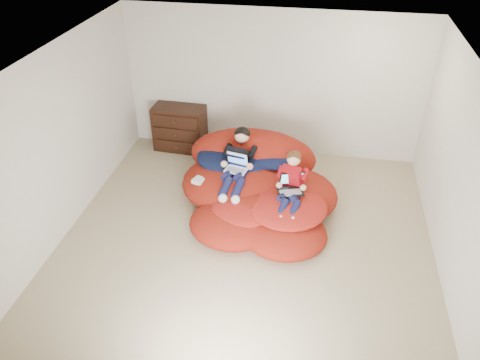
% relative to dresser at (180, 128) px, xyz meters
% --- Properties ---
extents(room_shell, '(5.10, 5.10, 2.77)m').
position_rel_dresser_xyz_m(room_shell, '(1.60, -2.26, -0.19)').
color(room_shell, tan).
rests_on(room_shell, ground).
extents(dresser, '(0.92, 0.53, 0.81)m').
position_rel_dresser_xyz_m(dresser, '(0.00, 0.00, 0.00)').
color(dresser, black).
rests_on(dresser, ground).
extents(beanbag_pile, '(2.40, 2.48, 0.93)m').
position_rel_dresser_xyz_m(beanbag_pile, '(1.58, -1.36, -0.14)').
color(beanbag_pile, '#9E1F11').
rests_on(beanbag_pile, ground).
extents(cream_pillow, '(0.41, 0.26, 0.26)m').
position_rel_dresser_xyz_m(cream_pillow, '(1.03, -0.57, 0.21)').
color(cream_pillow, white).
rests_on(cream_pillow, beanbag_pile).
extents(older_boy, '(0.39, 1.21, 0.66)m').
position_rel_dresser_xyz_m(older_boy, '(1.30, -1.27, 0.25)').
color(older_boy, black).
rests_on(older_boy, beanbag_pile).
extents(younger_boy, '(0.37, 0.90, 0.68)m').
position_rel_dresser_xyz_m(younger_boy, '(2.13, -1.68, 0.22)').
color(younger_boy, '#B00F18').
rests_on(younger_boy, beanbag_pile).
extents(laptop_white, '(0.35, 0.34, 0.23)m').
position_rel_dresser_xyz_m(laptop_white, '(1.30, -1.39, 0.22)').
color(laptop_white, white).
rests_on(laptop_white, older_boy).
extents(laptop_black, '(0.41, 0.43, 0.25)m').
position_rel_dresser_xyz_m(laptop_black, '(2.13, -1.69, 0.15)').
color(laptop_black, black).
rests_on(laptop_black, younger_boy).
extents(power_adapter, '(0.21, 0.21, 0.06)m').
position_rel_dresser_xyz_m(power_adapter, '(0.77, -1.59, 0.01)').
color(power_adapter, white).
rests_on(power_adapter, beanbag_pile).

